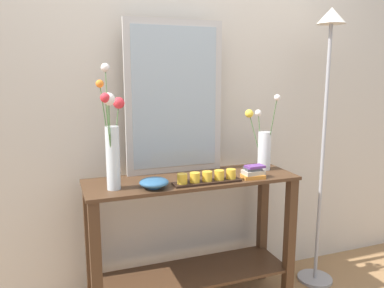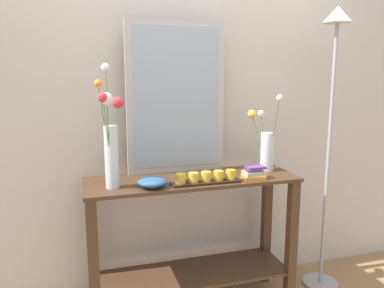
% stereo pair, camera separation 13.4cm
% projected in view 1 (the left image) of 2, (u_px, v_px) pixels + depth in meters
% --- Properties ---
extents(wall_back, '(6.40, 0.08, 2.70)m').
position_uv_depth(wall_back, '(175.00, 89.00, 2.44)').
color(wall_back, beige).
rests_on(wall_back, ground).
extents(console_table, '(1.25, 0.40, 0.84)m').
position_uv_depth(console_table, '(192.00, 231.00, 2.30)').
color(console_table, '#472D1C').
rests_on(console_table, ground).
extents(mirror_leaning, '(0.61, 0.03, 0.92)m').
position_uv_depth(mirror_leaning, '(175.00, 98.00, 2.30)').
color(mirror_leaning, '#B7B2AD').
rests_on(mirror_leaning, console_table).
extents(tall_vase_left, '(0.15, 0.23, 0.66)m').
position_uv_depth(tall_vase_left, '(112.00, 139.00, 1.98)').
color(tall_vase_left, silver).
rests_on(tall_vase_left, console_table).
extents(vase_right, '(0.15, 0.20, 0.48)m').
position_uv_depth(vase_right, '(263.00, 145.00, 2.41)').
color(vase_right, silver).
rests_on(vase_right, console_table).
extents(candle_tray, '(0.39, 0.09, 0.07)m').
position_uv_depth(candle_tray, '(207.00, 178.00, 2.13)').
color(candle_tray, black).
rests_on(candle_tray, console_table).
extents(decorative_bowl, '(0.16, 0.16, 0.06)m').
position_uv_depth(decorative_bowl, '(154.00, 182.00, 2.03)').
color(decorative_bowl, '#2D5B84').
rests_on(decorative_bowl, console_table).
extents(book_stack, '(0.14, 0.10, 0.08)m').
position_uv_depth(book_stack, '(253.00, 172.00, 2.24)').
color(book_stack, orange).
rests_on(book_stack, console_table).
extents(floor_lamp, '(0.24, 0.24, 1.86)m').
position_uv_depth(floor_lamp, '(326.00, 104.00, 2.48)').
color(floor_lamp, '#9E9EA3').
rests_on(floor_lamp, ground).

